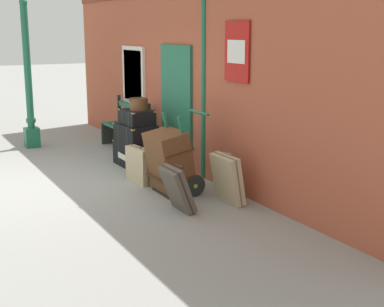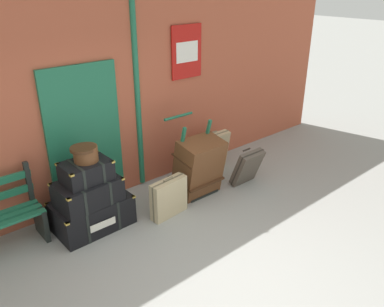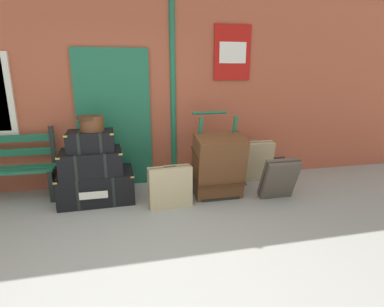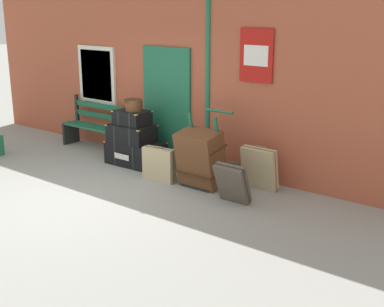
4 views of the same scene
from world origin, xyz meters
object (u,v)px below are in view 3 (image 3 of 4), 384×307
(round_hatbox, at_px, (91,122))
(porters_trolley, at_px, (215,175))
(steamer_trunk_base, at_px, (97,186))
(steamer_trunk_middle, at_px, (92,162))
(suitcase_olive, at_px, (255,161))
(large_brown_trunk, at_px, (218,166))
(steamer_trunk_top, at_px, (91,141))
(suitcase_slate, at_px, (279,179))
(suitcase_umber, at_px, (170,187))

(round_hatbox, xyz_separation_m, porters_trolley, (1.70, -0.07, -0.84))
(steamer_trunk_base, height_order, porters_trolley, porters_trolley)
(steamer_trunk_middle, relative_size, porters_trolley, 0.71)
(steamer_trunk_base, distance_m, suitcase_olive, 2.49)
(steamer_trunk_base, bearing_deg, steamer_trunk_middle, -132.62)
(round_hatbox, distance_m, large_brown_trunk, 1.83)
(suitcase_olive, bearing_deg, steamer_trunk_top, -173.90)
(suitcase_slate, xyz_separation_m, suitcase_umber, (-1.53, 0.11, -0.03))
(steamer_trunk_middle, height_order, steamer_trunk_top, steamer_trunk_top)
(steamer_trunk_base, height_order, steamer_trunk_middle, steamer_trunk_middle)
(suitcase_slate, xyz_separation_m, suitcase_olive, (-0.02, 0.79, 0.03))
(suitcase_olive, bearing_deg, suitcase_umber, -155.79)
(steamer_trunk_top, distance_m, large_brown_trunk, 1.78)
(steamer_trunk_base, relative_size, suitcase_olive, 1.46)
(large_brown_trunk, relative_size, suitcase_slate, 1.51)
(large_brown_trunk, bearing_deg, steamer_trunk_base, 171.05)
(steamer_trunk_middle, bearing_deg, suitcase_olive, 6.26)
(suitcase_olive, distance_m, suitcase_umber, 1.66)
(steamer_trunk_middle, distance_m, suitcase_slate, 2.60)
(steamer_trunk_base, bearing_deg, large_brown_trunk, -8.95)
(steamer_trunk_middle, distance_m, porters_trolley, 1.76)
(round_hatbox, distance_m, porters_trolley, 1.90)
(porters_trolley, height_order, suitcase_slate, porters_trolley)
(large_brown_trunk, distance_m, suitcase_umber, 0.77)
(porters_trolley, bearing_deg, large_brown_trunk, -90.00)
(porters_trolley, xyz_separation_m, large_brown_trunk, (-0.00, -0.18, 0.20))
(steamer_trunk_top, distance_m, suitcase_slate, 2.64)
(round_hatbox, bearing_deg, porters_trolley, -2.49)
(round_hatbox, xyz_separation_m, suitcase_olive, (2.48, 0.25, -0.77))
(steamer_trunk_top, xyz_separation_m, large_brown_trunk, (1.72, -0.23, -0.40))
(round_hatbox, bearing_deg, steamer_trunk_middle, -143.76)
(steamer_trunk_base, xyz_separation_m, suitcase_slate, (2.50, -0.55, 0.10))
(steamer_trunk_middle, xyz_separation_m, large_brown_trunk, (1.74, -0.22, -0.11))
(suitcase_slate, bearing_deg, porters_trolley, 149.94)
(porters_trolley, height_order, large_brown_trunk, porters_trolley)
(steamer_trunk_base, relative_size, large_brown_trunk, 1.08)
(round_hatbox, bearing_deg, suitcase_slate, -12.15)
(porters_trolley, bearing_deg, suitcase_umber, -153.74)
(steamer_trunk_middle, height_order, suitcase_umber, steamer_trunk_middle)
(suitcase_slate, relative_size, suitcase_umber, 1.05)
(steamer_trunk_top, xyz_separation_m, porters_trolley, (1.72, -0.05, -0.60))
(porters_trolley, bearing_deg, steamer_trunk_middle, 178.54)
(steamer_trunk_top, height_order, round_hatbox, round_hatbox)
(steamer_trunk_middle, xyz_separation_m, porters_trolley, (1.74, -0.04, -0.31))
(round_hatbox, bearing_deg, suitcase_olive, 5.69)
(suitcase_olive, bearing_deg, round_hatbox, -174.31)
(round_hatbox, height_order, suitcase_umber, round_hatbox)
(large_brown_trunk, bearing_deg, porters_trolley, 90.00)
(steamer_trunk_base, height_order, suitcase_slate, suitcase_slate)
(suitcase_slate, bearing_deg, large_brown_trunk, 160.38)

